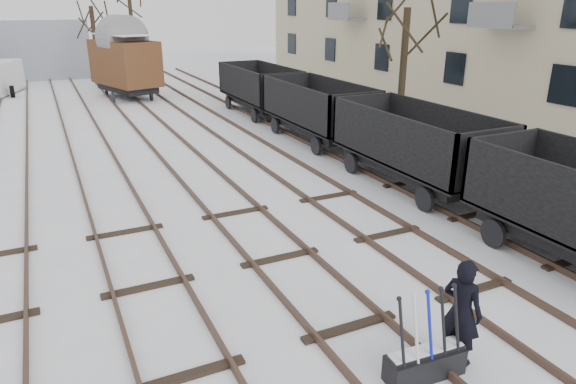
# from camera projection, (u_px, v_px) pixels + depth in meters

# --- Properties ---
(ground) EXTENTS (120.00, 120.00, 0.00)m
(ground) POSITION_uv_depth(u_px,v_px,m) (349.00, 329.00, 9.29)
(ground) COLOR white
(ground) RESTS_ON ground
(tracks) EXTENTS (13.90, 52.00, 0.16)m
(tracks) POSITION_uv_depth(u_px,v_px,m) (171.00, 147.00, 20.85)
(tracks) COLOR black
(tracks) RESTS_ON ground
(shed_right) EXTENTS (7.00, 6.00, 4.50)m
(shed_right) POSITION_uv_depth(u_px,v_px,m) (40.00, 48.00, 40.77)
(shed_right) COLOR #8D939F
(shed_right) RESTS_ON ground
(ground_frame) EXTENTS (1.32, 0.50, 1.49)m
(ground_frame) POSITION_uv_depth(u_px,v_px,m) (425.00, 361.00, 8.01)
(ground_frame) COLOR black
(ground_frame) RESTS_ON ground
(worker) EXTENTS (0.64, 0.78, 1.84)m
(worker) POSITION_uv_depth(u_px,v_px,m) (462.00, 312.00, 8.18)
(worker) COLOR black
(worker) RESTS_ON ground
(freight_wagon_b) EXTENTS (2.42, 6.06, 2.48)m
(freight_wagon_b) POSITION_uv_depth(u_px,v_px,m) (414.00, 157.00, 16.33)
(freight_wagon_b) COLOR black
(freight_wagon_b) RESTS_ON ground
(freight_wagon_c) EXTENTS (2.42, 6.06, 2.48)m
(freight_wagon_c) POSITION_uv_depth(u_px,v_px,m) (318.00, 119.00, 21.75)
(freight_wagon_c) COLOR black
(freight_wagon_c) RESTS_ON ground
(freight_wagon_d) EXTENTS (2.42, 6.06, 2.48)m
(freight_wagon_d) POSITION_uv_depth(u_px,v_px,m) (260.00, 96.00, 27.17)
(freight_wagon_d) COLOR black
(freight_wagon_d) RESTS_ON ground
(box_van_wagon) EXTENTS (3.99, 5.56, 3.83)m
(box_van_wagon) POSITION_uv_depth(u_px,v_px,m) (125.00, 61.00, 31.22)
(box_van_wagon) COLOR black
(box_van_wagon) RESTS_ON ground
(tree_near) EXTENTS (0.30, 0.30, 5.40)m
(tree_near) POSITION_uv_depth(u_px,v_px,m) (403.00, 75.00, 21.81)
(tree_near) COLOR black
(tree_near) RESTS_ON ground
(tree_far_left) EXTENTS (0.30, 0.30, 5.39)m
(tree_far_left) POSITION_uv_depth(u_px,v_px,m) (96.00, 46.00, 36.36)
(tree_far_left) COLOR black
(tree_far_left) RESTS_ON ground
(tree_far_right) EXTENTS (0.30, 0.30, 7.02)m
(tree_far_right) POSITION_uv_depth(u_px,v_px,m) (132.00, 31.00, 40.64)
(tree_far_right) COLOR black
(tree_far_right) RESTS_ON ground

